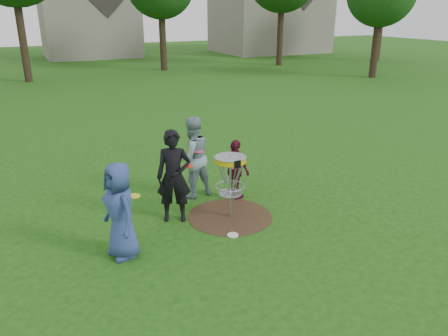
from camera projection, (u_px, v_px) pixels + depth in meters
name	position (u px, v px, depth m)	size (l,w,h in m)	color
ground	(230.00, 216.00, 9.30)	(100.00, 100.00, 0.00)	#19470F
dirt_patch	(230.00, 216.00, 9.29)	(1.80, 1.80, 0.01)	#47331E
player_blue	(120.00, 211.00, 7.55)	(0.86, 0.56, 1.75)	navy
player_black	(174.00, 177.00, 8.84)	(0.70, 0.46, 1.93)	black
player_grey	(192.00, 157.00, 10.01)	(0.93, 0.72, 1.91)	#7C98A0
player_maroon	(235.00, 170.00, 9.97)	(0.82, 0.34, 1.41)	#541326
disc_on_grass	(233.00, 235.00, 8.51)	(0.22, 0.22, 0.02)	silver
disc_golf_basket	(230.00, 172.00, 8.94)	(0.66, 0.67, 1.38)	#9EA0A5
held_discs	(192.00, 169.00, 8.95)	(2.73, 1.82, 0.34)	yellow
house_row	(112.00, 9.00, 37.85)	(44.50, 10.65, 11.62)	gray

